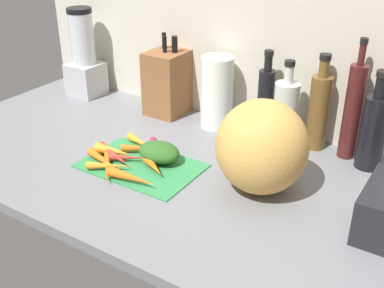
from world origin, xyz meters
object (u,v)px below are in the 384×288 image
at_px(carrot_11, 155,153).
at_px(knife_block, 169,82).
at_px(bottle_1, 285,114).
at_px(bottle_3, 353,110).
at_px(carrot_5, 155,148).
at_px(winter_squash, 262,147).
at_px(bottle_4, 374,129).
at_px(carrot_4, 106,162).
at_px(paper_towel_roll, 217,92).
at_px(carrot_3, 127,157).
at_px(cutting_board, 141,165).
at_px(carrot_2, 109,166).
at_px(carrot_7, 154,166).
at_px(bottle_0, 265,102).
at_px(blender_appliance, 84,59).
at_px(carrot_6, 132,178).
at_px(carrot_12, 163,153).
at_px(carrot_10, 113,155).
at_px(carrot_9, 150,148).
at_px(carrot_1, 141,142).
at_px(bottle_2, 319,110).
at_px(carrot_0, 107,167).

distance_m(carrot_11, knife_block, 0.37).
relative_size(bottle_1, bottle_3, 0.77).
bearing_deg(carrot_5, winter_squash, -1.70).
bearing_deg(bottle_4, carrot_11, -151.34).
height_order(carrot_4, carrot_11, carrot_4).
bearing_deg(paper_towel_roll, carrot_3, -103.51).
distance_m(cutting_board, carrot_11, 0.06).
xyz_separation_m(winter_squash, bottle_4, (0.21, 0.27, -0.01)).
height_order(carrot_2, knife_block, knife_block).
distance_m(carrot_7, bottle_0, 0.42).
xyz_separation_m(carrot_4, bottle_1, (0.37, 0.40, 0.09)).
xyz_separation_m(blender_appliance, bottle_3, (1.01, 0.04, 0.00)).
distance_m(carrot_7, paper_towel_roll, 0.38).
xyz_separation_m(winter_squash, bottle_0, (-0.12, 0.29, -0.00)).
height_order(carrot_3, carrot_5, same).
distance_m(winter_squash, bottle_3, 0.34).
relative_size(carrot_4, carrot_6, 1.20).
bearing_deg(carrot_12, carrot_10, -144.60).
height_order(carrot_4, carrot_9, same).
distance_m(carrot_3, carrot_11, 0.08).
distance_m(carrot_5, carrot_10, 0.13).
xyz_separation_m(carrot_10, bottle_3, (0.56, 0.40, 0.12)).
relative_size(carrot_1, bottle_2, 0.40).
xyz_separation_m(carrot_3, bottle_1, (0.34, 0.34, 0.09)).
distance_m(cutting_board, bottle_3, 0.62).
bearing_deg(carrot_9, bottle_1, 39.83).
bearing_deg(winter_squash, bottle_0, 113.05).
relative_size(carrot_3, carrot_4, 0.63).
distance_m(winter_squash, knife_block, 0.58).
relative_size(carrot_2, carrot_4, 0.73).
xyz_separation_m(carrot_11, bottle_3, (0.47, 0.32, 0.13)).
distance_m(bottle_2, bottle_4, 0.17).
xyz_separation_m(carrot_12, paper_towel_roll, (0.01, 0.30, 0.09)).
xyz_separation_m(carrot_7, carrot_12, (-0.02, 0.07, 0.00)).
relative_size(carrot_0, bottle_0, 0.59).
bearing_deg(blender_appliance, carrot_11, -27.89).
distance_m(blender_appliance, bottle_2, 0.91).
height_order(carrot_7, bottle_2, bottle_2).
relative_size(cutting_board, bottle_1, 1.22).
xyz_separation_m(carrot_12, bottle_2, (0.34, 0.32, 0.10)).
distance_m(carrot_2, winter_squash, 0.43).
distance_m(carrot_0, carrot_11, 0.15).
xyz_separation_m(carrot_1, carrot_10, (-0.01, -0.11, 0.00)).
bearing_deg(carrot_10, carrot_5, 57.34).
bearing_deg(blender_appliance, carrot_2, -40.82).
bearing_deg(carrot_0, bottle_3, 40.55).
distance_m(carrot_1, carrot_4, 0.15).
height_order(carrot_3, knife_block, knife_block).
bearing_deg(carrot_1, blender_appliance, 151.32).
distance_m(carrot_12, bottle_0, 0.37).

